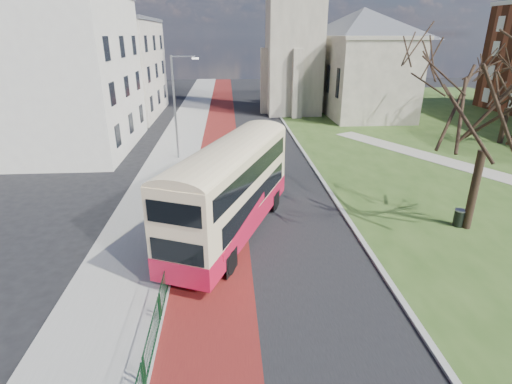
{
  "coord_description": "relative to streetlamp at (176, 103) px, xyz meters",
  "views": [
    {
      "loc": [
        -0.37,
        -13.92,
        9.58
      ],
      "look_at": [
        0.98,
        5.14,
        2.0
      ],
      "focal_mm": 28.0,
      "sensor_mm": 36.0,
      "label": 1
    }
  ],
  "objects": [
    {
      "name": "gothic_church",
      "position": [
        16.91,
        20.0,
        8.54
      ],
      "size": [
        16.38,
        18.0,
        40.0
      ],
      "color": "gray",
      "rests_on": "ground"
    },
    {
      "name": "kerb_west",
      "position": [
        1.35,
        2.0,
        -4.53
      ],
      "size": [
        0.25,
        120.0,
        0.13
      ],
      "primitive_type": "cube",
      "color": "#999993",
      "rests_on": "ground"
    },
    {
      "name": "pedestrian_railing",
      "position": [
        1.4,
        -14.0,
        -4.04
      ],
      "size": [
        0.07,
        24.0,
        1.12
      ],
      "color": "#0C351A",
      "rests_on": "ground"
    },
    {
      "name": "grass_green",
      "position": [
        30.35,
        4.0,
        -4.57
      ],
      "size": [
        40.0,
        80.0,
        0.04
      ],
      "primitive_type": "cube",
      "color": "#304C1B",
      "rests_on": "ground"
    },
    {
      "name": "kerb_east",
      "position": [
        10.45,
        4.0,
        -4.53
      ],
      "size": [
        0.25,
        80.0,
        0.13
      ],
      "primitive_type": "cube",
      "color": "#999993",
      "rests_on": "ground"
    },
    {
      "name": "bus_lane",
      "position": [
        3.15,
        2.0,
        -4.59
      ],
      "size": [
        3.4,
        120.0,
        0.01
      ],
      "primitive_type": "cube",
      "color": "#591414",
      "rests_on": "ground"
    },
    {
      "name": "street_block_far",
      "position": [
        -9.65,
        20.0,
        1.17
      ],
      "size": [
        10.3,
        16.3,
        11.5
      ],
      "color": "beige",
      "rests_on": "ground"
    },
    {
      "name": "streetlamp",
      "position": [
        0.0,
        0.0,
        0.0
      ],
      "size": [
        2.13,
        0.18,
        8.0
      ],
      "color": "gray",
      "rests_on": "pavement_west"
    },
    {
      "name": "pavement_west",
      "position": [
        -0.65,
        2.0,
        -4.53
      ],
      "size": [
        4.0,
        120.0,
        0.12
      ],
      "primitive_type": "cube",
      "color": "gray",
      "rests_on": "ground"
    },
    {
      "name": "winter_tree_near",
      "position": [
        16.42,
        -13.82,
        2.99
      ],
      "size": [
        9.02,
        9.02,
        10.88
      ],
      "rotation": [
        0.0,
        0.0,
        -0.25
      ],
      "color": "black",
      "rests_on": "grass_green"
    },
    {
      "name": "road_carriageway",
      "position": [
        5.85,
        2.0,
        -4.59
      ],
      "size": [
        9.0,
        120.0,
        0.01
      ],
      "primitive_type": "cube",
      "color": "black",
      "rests_on": "ground"
    },
    {
      "name": "litter_bin",
      "position": [
        16.09,
        -13.58,
        -4.09
      ],
      "size": [
        0.77,
        0.77,
        0.93
      ],
      "rotation": [
        0.0,
        0.0,
        0.43
      ],
      "color": "black",
      "rests_on": "grass_green"
    },
    {
      "name": "bus",
      "position": [
        4.07,
        -13.65,
        -1.94
      ],
      "size": [
        6.6,
        11.28,
        4.66
      ],
      "rotation": [
        0.0,
        0.0,
        -0.39
      ],
      "color": "#B81030",
      "rests_on": "ground"
    },
    {
      "name": "street_block_near",
      "position": [
        -9.65,
        4.0,
        1.92
      ],
      "size": [
        10.3,
        14.3,
        13.0
      ],
      "color": "silver",
      "rests_on": "ground"
    },
    {
      "name": "ground",
      "position": [
        4.35,
        -18.0,
        -4.59
      ],
      "size": [
        160.0,
        160.0,
        0.0
      ],
      "primitive_type": "plane",
      "color": "black",
      "rests_on": "ground"
    }
  ]
}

